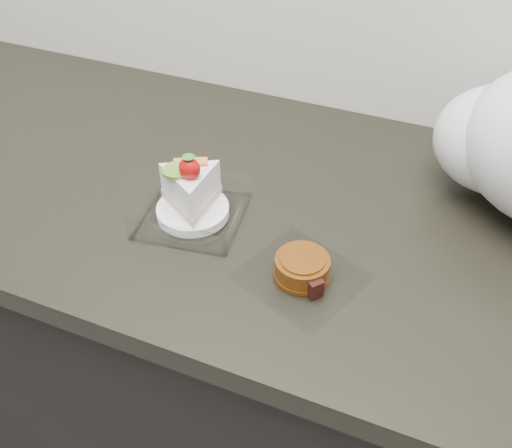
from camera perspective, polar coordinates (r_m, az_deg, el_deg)
counter at (r=1.24m, az=-0.34°, el=-13.34°), size 2.04×0.64×0.90m
cake_tray at (r=0.85m, az=-6.43°, el=2.35°), size 0.17×0.17×0.12m
mooncake_wrap at (r=0.77m, az=4.66°, el=-4.59°), size 0.19×0.18×0.04m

